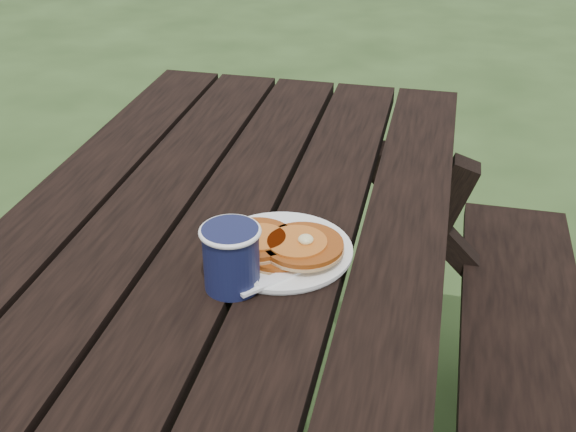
# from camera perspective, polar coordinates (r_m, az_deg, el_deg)

# --- Properties ---
(plate) EXTENTS (0.28, 0.28, 0.01)m
(plate) POSITION_cam_1_polar(r_m,az_deg,el_deg) (1.14, -0.55, -2.78)
(plate) COLOR white
(plate) RESTS_ON picnic_table
(pancake_stack) EXTENTS (0.20, 0.12, 0.04)m
(pancake_stack) POSITION_cam_1_polar(r_m,az_deg,el_deg) (1.12, -0.56, -2.30)
(pancake_stack) COLOR #9A4311
(pancake_stack) RESTS_ON plate
(knife) EXTENTS (0.13, 0.15, 0.00)m
(knife) POSITION_cam_1_polar(r_m,az_deg,el_deg) (1.08, 0.20, -4.49)
(knife) COLOR white
(knife) RESTS_ON plate
(fork) EXTENTS (0.11, 0.16, 0.01)m
(fork) POSITION_cam_1_polar(r_m,az_deg,el_deg) (1.09, -3.41, -3.85)
(fork) COLOR white
(fork) RESTS_ON plate
(coffee_cup) EXTENTS (0.09, 0.09, 0.10)m
(coffee_cup) POSITION_cam_1_polar(r_m,az_deg,el_deg) (1.04, -4.52, -3.03)
(coffee_cup) COLOR #13183C
(coffee_cup) RESTS_ON picnic_table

